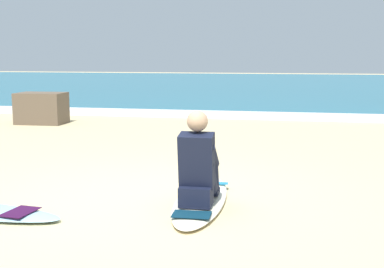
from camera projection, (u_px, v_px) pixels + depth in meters
ground_plane at (140, 198)px, 5.64m from camera, size 80.00×80.00×0.00m
sea at (264, 85)px, 26.28m from camera, size 80.00×28.00×0.10m
breaking_foam at (229, 115)px, 13.01m from camera, size 80.00×0.90×0.11m
surfboard_main at (201, 199)px, 5.47m from camera, size 0.61×2.06×0.08m
surfer_seated at (198, 168)px, 5.17m from camera, size 0.38×0.71×0.95m
shoreline_rock at (42, 108)px, 11.72m from camera, size 1.10×0.75×0.71m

